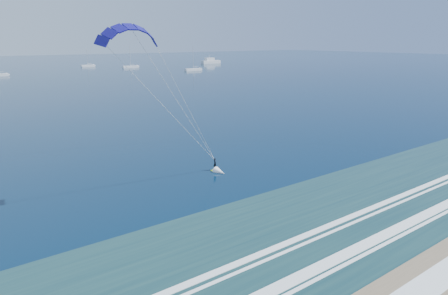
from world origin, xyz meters
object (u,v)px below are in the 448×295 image
motor_yacht (210,61)px  sailboat_6 (193,69)px  sailboat_5 (131,67)px  sailboat_4 (88,66)px  kitesurfer_rig (177,102)px

motor_yacht → sailboat_6: bearing=-132.7°
sailboat_5 → sailboat_4: bearing=126.3°
sailboat_5 → sailboat_6: sailboat_6 is taller
kitesurfer_rig → sailboat_6: kitesurfer_rig is taller
sailboat_5 → kitesurfer_rig: bearing=-112.2°
sailboat_5 → sailboat_6: bearing=-67.1°
motor_yacht → kitesurfer_rig: bearing=-125.5°
sailboat_4 → sailboat_5: (17.44, -23.74, 0.01)m
sailboat_5 → sailboat_6: size_ratio=0.99×
motor_yacht → sailboat_4: (-79.88, 16.48, -0.87)m
motor_yacht → sailboat_5: sailboat_5 is taller
sailboat_4 → kitesurfer_rig: bearing=-105.6°
kitesurfer_rig → motor_yacht: bearing=54.5°
motor_yacht → sailboat_6: sailboat_6 is taller
sailboat_6 → motor_yacht: bearing=47.3°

